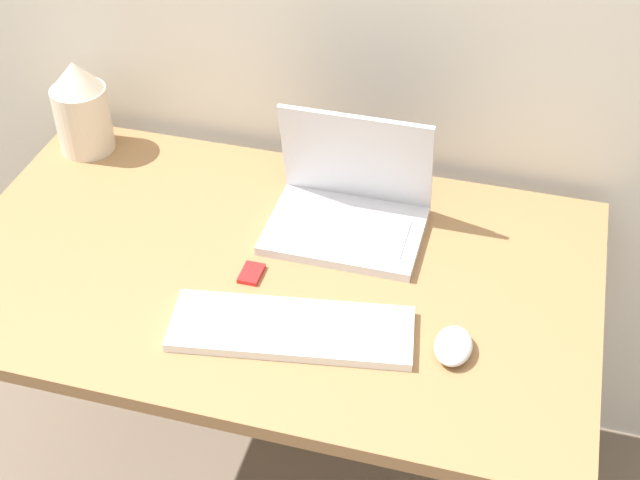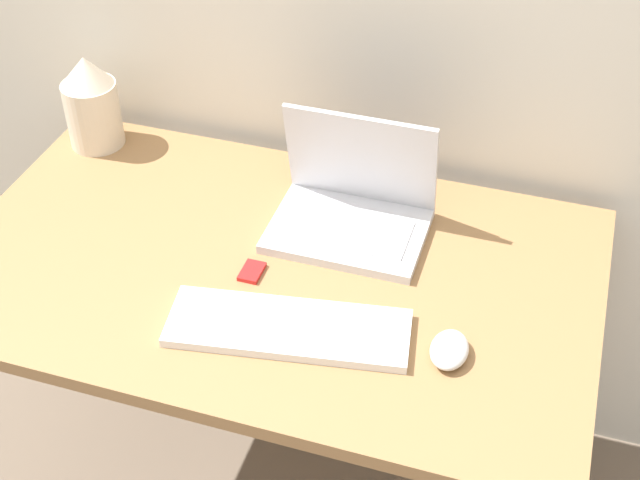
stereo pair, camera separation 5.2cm
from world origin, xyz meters
name	(u,v)px [view 2 (the right image)]	position (x,y,z in m)	size (l,w,h in m)	color
desk	(273,298)	(0.00, 0.39, 0.67)	(1.28, 0.77, 0.76)	olive
laptop	(352,205)	(0.12, 0.55, 0.82)	(0.31, 0.23, 0.25)	silver
keyboard	(288,328)	(0.09, 0.22, 0.77)	(0.46, 0.21, 0.02)	white
mouse	(449,350)	(0.38, 0.25, 0.78)	(0.07, 0.10, 0.03)	silver
vase	(91,102)	(-0.54, 0.67, 0.87)	(0.13, 0.13, 0.22)	beige
mp3_player	(252,272)	(-0.03, 0.35, 0.77)	(0.04, 0.06, 0.01)	red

